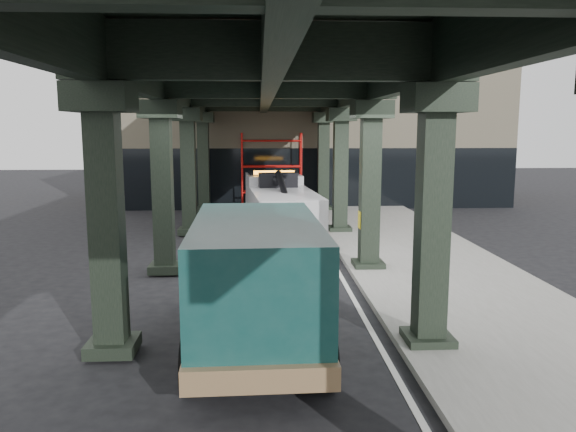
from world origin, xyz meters
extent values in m
plane|color=black|center=(0.00, 0.00, 0.00)|extent=(90.00, 90.00, 0.00)
cube|color=gray|center=(4.50, 2.00, 0.07)|extent=(5.00, 40.00, 0.15)
cube|color=silver|center=(1.70, 2.00, 0.01)|extent=(0.12, 38.00, 0.01)
cube|color=black|center=(2.60, -4.00, 2.50)|extent=(0.55, 0.55, 5.00)
cube|color=black|center=(2.60, -4.00, 4.75)|extent=(1.10, 1.10, 0.50)
cube|color=black|center=(2.60, -4.00, 0.18)|extent=(0.90, 0.90, 0.24)
cube|color=black|center=(2.60, 2.00, 2.50)|extent=(0.55, 0.55, 5.00)
cube|color=black|center=(2.60, 2.00, 4.75)|extent=(1.10, 1.10, 0.50)
cube|color=black|center=(2.60, 2.00, 0.18)|extent=(0.90, 0.90, 0.24)
cube|color=black|center=(2.60, 8.00, 2.50)|extent=(0.55, 0.55, 5.00)
cube|color=black|center=(2.60, 8.00, 4.75)|extent=(1.10, 1.10, 0.50)
cube|color=black|center=(2.60, 8.00, 0.18)|extent=(0.90, 0.90, 0.24)
cube|color=black|center=(2.60, 14.00, 2.50)|extent=(0.55, 0.55, 5.00)
cube|color=black|center=(2.60, 14.00, 4.75)|extent=(1.10, 1.10, 0.50)
cube|color=black|center=(2.60, 14.00, 0.18)|extent=(0.90, 0.90, 0.24)
cube|color=black|center=(-3.40, -4.00, 2.50)|extent=(0.55, 0.55, 5.00)
cube|color=black|center=(-3.40, -4.00, 4.75)|extent=(1.10, 1.10, 0.50)
cube|color=black|center=(-3.40, -4.00, 0.18)|extent=(0.90, 0.90, 0.24)
cube|color=black|center=(-3.40, 2.00, 2.50)|extent=(0.55, 0.55, 5.00)
cube|color=black|center=(-3.40, 2.00, 4.75)|extent=(1.10, 1.10, 0.50)
cube|color=black|center=(-3.40, 2.00, 0.18)|extent=(0.90, 0.90, 0.24)
cube|color=black|center=(-3.40, 8.00, 2.50)|extent=(0.55, 0.55, 5.00)
cube|color=black|center=(-3.40, 8.00, 4.75)|extent=(1.10, 1.10, 0.50)
cube|color=black|center=(-3.40, 8.00, 0.18)|extent=(0.90, 0.90, 0.24)
cube|color=black|center=(-3.40, 14.00, 2.50)|extent=(0.55, 0.55, 5.00)
cube|color=black|center=(-3.40, 14.00, 4.75)|extent=(1.10, 1.10, 0.50)
cube|color=black|center=(-3.40, 14.00, 0.18)|extent=(0.90, 0.90, 0.24)
cube|color=black|center=(2.60, 2.00, 5.55)|extent=(0.35, 32.00, 1.10)
cube|color=black|center=(-3.40, 2.00, 5.55)|extent=(0.35, 32.00, 1.10)
cube|color=black|center=(-0.40, 2.00, 5.55)|extent=(0.35, 32.00, 1.10)
cube|color=black|center=(-0.40, 2.00, 6.25)|extent=(7.40, 32.00, 0.30)
cube|color=#C6B793|center=(2.00, 20.00, 4.00)|extent=(22.00, 10.00, 8.00)
cylinder|color=red|center=(-1.50, 14.90, 2.00)|extent=(0.08, 0.08, 4.00)
cylinder|color=red|center=(-1.50, 14.10, 2.00)|extent=(0.08, 0.08, 4.00)
cylinder|color=red|center=(1.50, 14.90, 2.00)|extent=(0.08, 0.08, 4.00)
cylinder|color=red|center=(1.50, 14.10, 2.00)|extent=(0.08, 0.08, 4.00)
cylinder|color=red|center=(0.00, 14.90, 1.00)|extent=(3.00, 0.08, 0.08)
cylinder|color=red|center=(0.00, 14.90, 2.30)|extent=(3.00, 0.08, 0.08)
cylinder|color=red|center=(0.00, 14.90, 3.60)|extent=(3.00, 0.08, 0.08)
cube|color=black|center=(0.18, 7.00, 0.66)|extent=(1.55, 7.11, 0.24)
cube|color=silver|center=(-0.03, 9.39, 1.46)|extent=(2.40, 2.44, 1.69)
cube|color=silver|center=(-0.12, 10.37, 0.99)|extent=(2.26, 0.85, 0.85)
cube|color=black|center=(-0.05, 9.62, 1.93)|extent=(2.17, 1.40, 0.80)
cube|color=silver|center=(0.27, 5.92, 1.27)|extent=(2.66, 4.88, 1.32)
cube|color=orange|center=(-0.01, 9.20, 2.40)|extent=(1.71, 0.41, 0.15)
cube|color=black|center=(0.11, 7.80, 2.21)|extent=(1.55, 0.69, 0.56)
cylinder|color=black|center=(0.26, 6.11, 1.98)|extent=(0.51, 3.30, 1.26)
cube|color=black|center=(0.48, 3.53, 0.33)|extent=(0.40, 1.34, 0.17)
cube|color=black|center=(0.54, 2.88, 0.28)|extent=(1.52, 0.37, 0.17)
cylinder|color=black|center=(-1.09, 9.58, 0.52)|extent=(0.42, 1.06, 1.03)
cylinder|color=silver|center=(-1.09, 9.58, 0.52)|extent=(0.42, 0.60, 0.57)
cylinder|color=black|center=(0.98, 9.76, 0.52)|extent=(0.42, 1.06, 1.03)
cylinder|color=silver|center=(0.98, 9.76, 0.52)|extent=(0.42, 0.60, 0.57)
cylinder|color=black|center=(-0.82, 6.49, 0.52)|extent=(0.42, 1.06, 1.03)
cylinder|color=silver|center=(-0.82, 6.49, 0.52)|extent=(0.42, 0.60, 0.57)
cylinder|color=black|center=(1.25, 6.67, 0.52)|extent=(0.42, 1.06, 1.03)
cylinder|color=silver|center=(1.25, 6.67, 0.52)|extent=(0.42, 0.60, 0.57)
cylinder|color=black|center=(-0.71, 5.27, 0.52)|extent=(0.42, 1.06, 1.03)
cylinder|color=silver|center=(-0.71, 5.27, 0.52)|extent=(0.42, 0.60, 0.57)
cylinder|color=black|center=(1.35, 5.45, 0.52)|extent=(0.42, 1.06, 1.03)
cylinder|color=silver|center=(1.35, 5.45, 0.52)|extent=(0.42, 0.60, 0.57)
cube|color=#12413E|center=(-0.77, -0.96, 1.04)|extent=(2.27, 1.26, 0.98)
cube|color=#12413E|center=(-0.69, -3.96, 1.47)|extent=(2.42, 4.97, 2.13)
cube|color=olive|center=(-0.70, -3.52, 0.60)|extent=(2.49, 6.17, 0.38)
cube|color=black|center=(-0.76, -1.39, 1.91)|extent=(2.14, 0.52, 0.91)
cube|color=black|center=(-0.70, -3.63, 2.02)|extent=(2.42, 3.99, 0.60)
cube|color=silver|center=(-0.78, -0.38, 0.60)|extent=(2.18, 0.19, 0.33)
cylinder|color=black|center=(-1.86, -1.04, 0.46)|extent=(0.33, 0.92, 0.92)
cylinder|color=silver|center=(-1.86, -1.04, 0.46)|extent=(0.36, 0.51, 0.50)
cylinder|color=black|center=(0.32, -0.98, 0.46)|extent=(0.33, 0.92, 0.92)
cylinder|color=silver|center=(0.32, -0.98, 0.46)|extent=(0.36, 0.51, 0.50)
cylinder|color=black|center=(-1.74, -5.62, 0.46)|extent=(0.33, 0.92, 0.92)
cylinder|color=silver|center=(-1.74, -5.62, 0.46)|extent=(0.36, 0.51, 0.50)
cylinder|color=black|center=(0.44, -5.56, 0.46)|extent=(0.33, 0.92, 0.92)
cylinder|color=silver|center=(0.44, -5.56, 0.46)|extent=(0.36, 0.51, 0.50)
camera|label=1|loc=(-0.63, -14.18, 4.22)|focal=35.00mm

